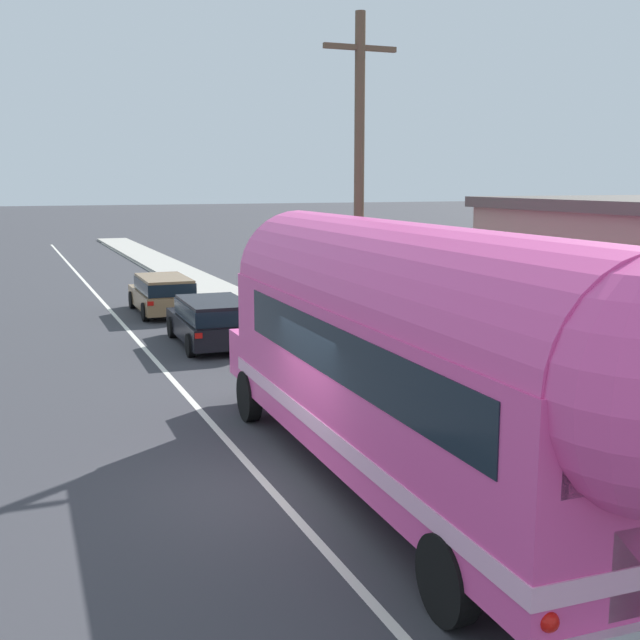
% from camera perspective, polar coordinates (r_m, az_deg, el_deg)
% --- Properties ---
extents(ground_plane, '(300.00, 300.00, 0.00)m').
position_cam_1_polar(ground_plane, '(12.73, -3.46, -11.91)').
color(ground_plane, '#38383D').
extents(lane_markings, '(3.80, 80.00, 0.01)m').
position_cam_1_polar(lane_markings, '(24.31, -8.58, -1.44)').
color(lane_markings, silver).
rests_on(lane_markings, ground).
extents(sidewalk_slab, '(2.25, 90.00, 0.15)m').
position_cam_1_polar(sidewalk_slab, '(23.33, -0.01, -1.63)').
color(sidewalk_slab, '#ADA89E').
rests_on(sidewalk_slab, ground).
extents(utility_pole, '(1.80, 0.24, 8.50)m').
position_cam_1_polar(utility_pole, '(19.22, 2.77, 8.97)').
color(utility_pole, brown).
rests_on(utility_pole, ground).
extents(painted_bus, '(2.81, 12.49, 4.12)m').
position_cam_1_polar(painted_bus, '(11.61, 6.99, -2.22)').
color(painted_bus, '#EA4C9E').
rests_on(painted_bus, ground).
extents(car_lead, '(2.10, 4.35, 1.37)m').
position_cam_1_polar(car_lead, '(23.33, -7.56, 0.08)').
color(car_lead, black).
rests_on(car_lead, ground).
extents(car_second, '(1.94, 4.44, 1.37)m').
position_cam_1_polar(car_second, '(29.23, -11.03, 1.95)').
color(car_second, olive).
rests_on(car_second, ground).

